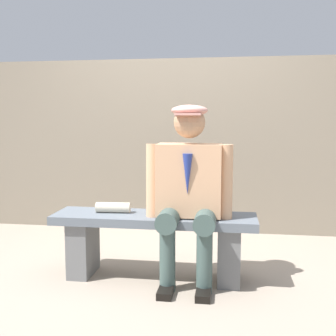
% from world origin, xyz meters
% --- Properties ---
extents(ground_plane, '(30.00, 30.00, 0.00)m').
position_xyz_m(ground_plane, '(0.00, 0.00, 0.00)').
color(ground_plane, gray).
extents(bench, '(1.51, 0.39, 0.48)m').
position_xyz_m(bench, '(0.00, 0.00, 0.32)').
color(bench, slate).
rests_on(bench, ground).
extents(seated_man, '(0.63, 0.54, 1.29)m').
position_xyz_m(seated_man, '(-0.26, 0.05, 0.72)').
color(seated_man, tan).
rests_on(seated_man, ground).
extents(rolled_magazine, '(0.26, 0.10, 0.08)m').
position_xyz_m(rolled_magazine, '(0.32, -0.02, 0.52)').
color(rolled_magazine, beige).
rests_on(rolled_magazine, bench).
extents(stadium_wall, '(12.00, 0.24, 1.82)m').
position_xyz_m(stadium_wall, '(0.00, -1.48, 0.91)').
color(stadium_wall, gray).
rests_on(stadium_wall, ground).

